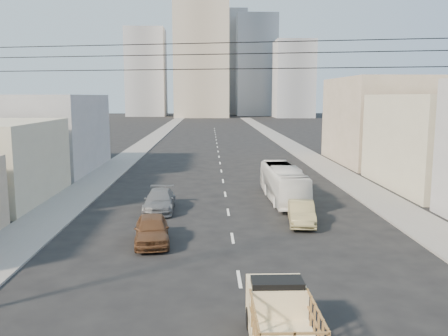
{
  "coord_description": "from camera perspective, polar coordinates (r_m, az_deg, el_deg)",
  "views": [
    {
      "loc": [
        -1.28,
        -11.56,
        7.86
      ],
      "look_at": [
        -0.38,
        17.11,
        3.5
      ],
      "focal_mm": 38.0,
      "sensor_mm": 36.0,
      "label": 1
    }
  ],
  "objects": [
    {
      "name": "sidewalk_left",
      "position": [
        82.6,
        -9.09,
        3.12
      ],
      "size": [
        3.5,
        180.0,
        0.12
      ],
      "primitive_type": "cube",
      "color": "slate",
      "rests_on": "ground"
    },
    {
      "name": "sidewalk_right",
      "position": [
        82.97,
        7.25,
        3.18
      ],
      "size": [
        3.5,
        180.0,
        0.12
      ],
      "primitive_type": "cube",
      "color": "slate",
      "rests_on": "ground"
    },
    {
      "name": "lane_dashes",
      "position": [
        65.05,
        -0.66,
        1.71
      ],
      "size": [
        0.15,
        104.0,
        0.01
      ],
      "color": "silver",
      "rests_on": "ground"
    },
    {
      "name": "flatbed_pickup",
      "position": [
        15.62,
        6.84,
        -17.1
      ],
      "size": [
        1.95,
        4.41,
        1.9
      ],
      "color": "beige",
      "rests_on": "ground"
    },
    {
      "name": "city_bus",
      "position": [
        36.22,
        7.15,
        -1.81
      ],
      "size": [
        2.47,
        9.62,
        2.66
      ],
      "primitive_type": "imported",
      "rotation": [
        0.0,
        0.0,
        0.02
      ],
      "color": "white",
      "rests_on": "ground"
    },
    {
      "name": "sedan_brown",
      "position": [
        25.97,
        -8.68,
        -7.32
      ],
      "size": [
        2.32,
        4.67,
        1.53
      ],
      "primitive_type": "imported",
      "rotation": [
        0.0,
        0.0,
        0.12
      ],
      "color": "brown",
      "rests_on": "ground"
    },
    {
      "name": "sedan_tan",
      "position": [
        29.81,
        9.3,
        -5.35
      ],
      "size": [
        2.01,
        4.47,
        1.42
      ],
      "primitive_type": "imported",
      "rotation": [
        0.0,
        0.0,
        -0.12
      ],
      "color": "#958757",
      "rests_on": "ground"
    },
    {
      "name": "sedan_grey",
      "position": [
        33.07,
        -7.76,
        -3.91
      ],
      "size": [
        2.08,
        4.98,
        1.44
      ],
      "primitive_type": "imported",
      "rotation": [
        0.0,
        0.0,
        0.01
      ],
      "color": "slate",
      "rests_on": "ground"
    },
    {
      "name": "overhead_wires",
      "position": [
        13.17,
        3.88,
        13.43
      ],
      "size": [
        23.01,
        5.02,
        0.72
      ],
      "color": "black",
      "rests_on": "ground"
    },
    {
      "name": "bldg_right_far",
      "position": [
        59.57,
        19.22,
        5.41
      ],
      "size": [
        12.0,
        16.0,
        10.0
      ],
      "primitive_type": "cube",
      "color": "gray",
      "rests_on": "ground"
    },
    {
      "name": "bldg_left_far",
      "position": [
        53.88,
        -21.61,
        3.93
      ],
      "size": [
        12.0,
        16.0,
        8.0
      ],
      "primitive_type": "cube",
      "color": "gray",
      "rests_on": "ground"
    },
    {
      "name": "high_rise_tower",
      "position": [
        182.93,
        -2.74,
        15.59
      ],
      "size": [
        20.0,
        20.0,
        60.0
      ],
      "primitive_type": "cube",
      "color": "tan",
      "rests_on": "ground"
    },
    {
      "name": "midrise_ne",
      "position": [
        197.88,
        3.88,
        12.14
      ],
      "size": [
        16.0,
        16.0,
        40.0
      ],
      "primitive_type": "cube",
      "color": "gray",
      "rests_on": "ground"
    },
    {
      "name": "midrise_nw",
      "position": [
        193.37,
        -9.33,
        11.24
      ],
      "size": [
        15.0,
        15.0,
        34.0
      ],
      "primitive_type": "cube",
      "color": "gray",
      "rests_on": "ground"
    },
    {
      "name": "midrise_back",
      "position": [
        212.16,
        0.17,
        12.47
      ],
      "size": [
        18.0,
        18.0,
        44.0
      ],
      "primitive_type": "cube",
      "color": "gray",
      "rests_on": "ground"
    },
    {
      "name": "midrise_east",
      "position": [
        179.42,
        8.38,
        10.52
      ],
      "size": [
        14.0,
        14.0,
        28.0
      ],
      "primitive_type": "cube",
      "color": "gray",
      "rests_on": "ground"
    }
  ]
}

